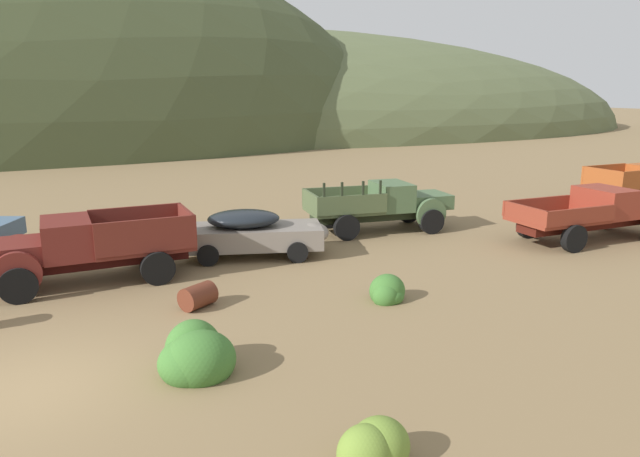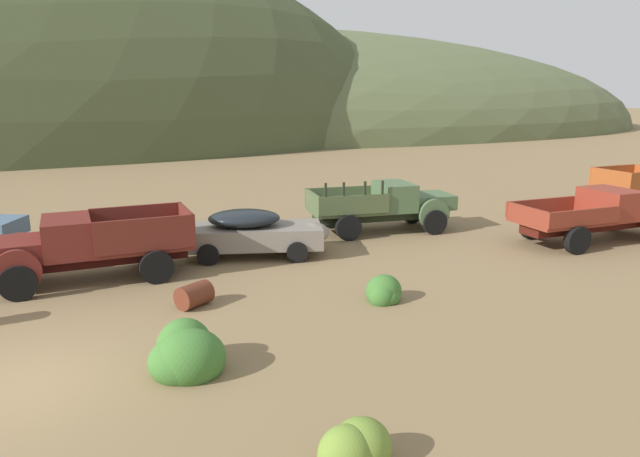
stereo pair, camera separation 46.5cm
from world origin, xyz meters
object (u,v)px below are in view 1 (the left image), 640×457
Objects in this scene: truck_oxblood at (75,249)px; truck_weathered_green at (389,205)px; car_primer_gray at (256,232)px; oil_drum_tipped at (198,296)px; truck_rust_red at (602,212)px.

truck_weathered_green reaches higher than truck_oxblood.
oil_drum_tipped is at bearing -109.25° from car_primer_gray.
truck_oxblood is 4.29m from oil_drum_tipped.
car_primer_gray is at bearing 60.29° from oil_drum_tipped.
truck_weathered_green is 0.86× the size of truck_rust_red.
truck_weathered_green is (5.69, 2.03, 0.18)m from car_primer_gray.
oil_drum_tipped is at bearing 128.89° from truck_oxblood.
truck_oxblood is at bearing 136.08° from oil_drum_tipped.
car_primer_gray is 0.89× the size of truck_weathered_green.
truck_oxblood is 11.60m from truck_weathered_green.
truck_oxblood is 1.18× the size of car_primer_gray.
truck_rust_red reaches higher than car_primer_gray.
truck_weathered_green reaches higher than car_primer_gray.
car_primer_gray is 12.77m from truck_rust_red.
truck_oxblood is 0.90× the size of truck_rust_red.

